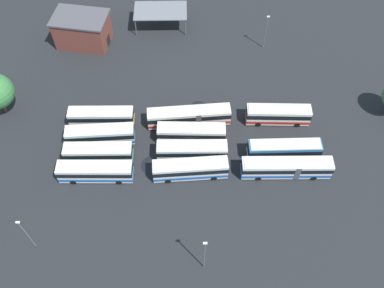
# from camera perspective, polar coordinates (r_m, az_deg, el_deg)

# --- Properties ---
(ground_plane) EXTENTS (108.91, 108.91, 0.00)m
(ground_plane) POSITION_cam_1_polar(r_m,az_deg,el_deg) (71.80, -0.28, -0.56)
(ground_plane) COLOR black
(bus_row0_slot0) EXTENTS (11.11, 2.84, 3.56)m
(bus_row0_slot0) POSITION_cam_1_polar(r_m,az_deg,el_deg) (75.28, 11.47, 3.89)
(bus_row0_slot0) COLOR silver
(bus_row0_slot0) RESTS_ON ground_plane
(bus_row0_slot2) EXTENTS (11.89, 2.63, 3.56)m
(bus_row0_slot2) POSITION_cam_1_polar(r_m,az_deg,el_deg) (70.92, 12.23, -0.77)
(bus_row0_slot2) COLOR teal
(bus_row0_slot2) RESTS_ON ground_plane
(bus_row0_slot3) EXTENTS (14.37, 2.61, 3.56)m
(bus_row0_slot3) POSITION_cam_1_polar(r_m,az_deg,el_deg) (69.08, 12.59, -3.11)
(bus_row0_slot3) COLOR silver
(bus_row0_slot3) RESTS_ON ground_plane
(bus_row1_slot0) EXTENTS (14.48, 3.47, 3.56)m
(bus_row1_slot0) POSITION_cam_1_polar(r_m,az_deg,el_deg) (73.55, -0.36, 3.75)
(bus_row1_slot0) COLOR silver
(bus_row1_slot0) RESTS_ON ground_plane
(bus_row1_slot1) EXTENTS (11.47, 2.86, 3.56)m
(bus_row1_slot1) POSITION_cam_1_polar(r_m,az_deg,el_deg) (71.30, -0.09, 1.47)
(bus_row1_slot1) COLOR silver
(bus_row1_slot1) RESTS_ON ground_plane
(bus_row1_slot2) EXTENTS (11.46, 2.60, 3.56)m
(bus_row1_slot2) POSITION_cam_1_polar(r_m,az_deg,el_deg) (69.20, -0.01, -0.92)
(bus_row1_slot2) COLOR silver
(bus_row1_slot2) RESTS_ON ground_plane
(bus_row1_slot3) EXTENTS (12.02, 3.14, 3.56)m
(bus_row1_slot3) POSITION_cam_1_polar(r_m,az_deg,el_deg) (67.29, -0.23, -3.37)
(bus_row1_slot3) COLOR silver
(bus_row1_slot3) RESTS_ON ground_plane
(bus_row2_slot0) EXTENTS (11.16, 2.60, 3.56)m
(bus_row2_slot0) POSITION_cam_1_polar(r_m,az_deg,el_deg) (75.11, -12.05, 3.58)
(bus_row2_slot0) COLOR silver
(bus_row2_slot0) RESTS_ON ground_plane
(bus_row2_slot1) EXTENTS (11.46, 3.02, 3.56)m
(bus_row2_slot1) POSITION_cam_1_polar(r_m,az_deg,el_deg) (72.73, -12.19, 1.22)
(bus_row2_slot1) COLOR silver
(bus_row2_slot1) RESTS_ON ground_plane
(bus_row2_slot2) EXTENTS (11.02, 2.57, 3.56)m
(bus_row2_slot2) POSITION_cam_1_polar(r_m,az_deg,el_deg) (70.62, -12.43, -1.18)
(bus_row2_slot2) COLOR silver
(bus_row2_slot2) RESTS_ON ground_plane
(bus_row2_slot3) EXTENTS (11.83, 2.68, 3.56)m
(bus_row2_slot3) POSITION_cam_1_polar(r_m,az_deg,el_deg) (68.76, -12.84, -3.61)
(bus_row2_slot3) COLOR silver
(bus_row2_slot3) RESTS_ON ground_plane
(depot_building) EXTENTS (11.67, 8.77, 6.27)m
(depot_building) POSITION_cam_1_polar(r_m,az_deg,el_deg) (90.30, -14.49, 14.63)
(depot_building) COLOR brown
(depot_building) RESTS_ON ground_plane
(maintenance_shelter) EXTENTS (10.79, 6.23, 4.05)m
(maintenance_shelter) POSITION_cam_1_polar(r_m,az_deg,el_deg) (91.27, -4.26, 17.37)
(maintenance_shelter) COLOR slate
(maintenance_shelter) RESTS_ON ground_plane
(lamp_post_mid_lot) EXTENTS (0.56, 0.28, 8.67)m
(lamp_post_mid_lot) POSITION_cam_1_polar(r_m,az_deg,el_deg) (57.99, 1.69, -14.59)
(lamp_post_mid_lot) COLOR slate
(lamp_post_mid_lot) RESTS_ON ground_plane
(lamp_post_far_corner) EXTENTS (0.56, 0.28, 8.05)m
(lamp_post_far_corner) POSITION_cam_1_polar(r_m,az_deg,el_deg) (63.62, -21.33, -11.10)
(lamp_post_far_corner) COLOR slate
(lamp_post_far_corner) RESTS_ON ground_plane
(lamp_post_near_entrance) EXTENTS (0.56, 0.28, 7.67)m
(lamp_post_near_entrance) POSITION_cam_1_polar(r_m,az_deg,el_deg) (86.89, 9.88, 14.75)
(lamp_post_near_entrance) COLOR slate
(lamp_post_near_entrance) RESTS_ON ground_plane
(puddle_centre_drain) EXTENTS (3.67, 3.67, 0.01)m
(puddle_centre_drain) POSITION_cam_1_polar(r_m,az_deg,el_deg) (70.19, -5.41, -2.87)
(puddle_centre_drain) COLOR black
(puddle_centre_drain) RESTS_ON ground_plane
(puddle_near_shelter) EXTENTS (3.33, 3.33, 0.01)m
(puddle_near_shelter) POSITION_cam_1_polar(r_m,az_deg,el_deg) (77.20, 0.88, 4.85)
(puddle_near_shelter) COLOR black
(puddle_near_shelter) RESTS_ON ground_plane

